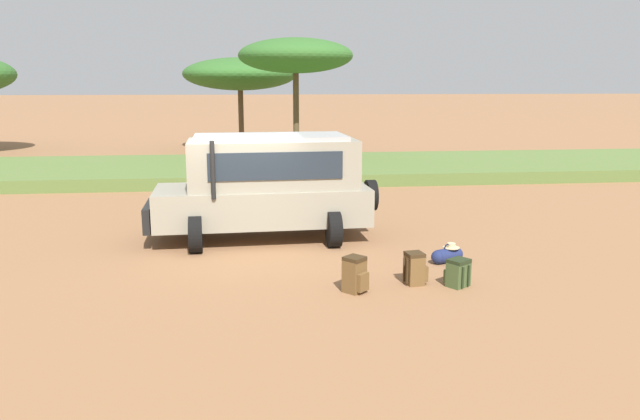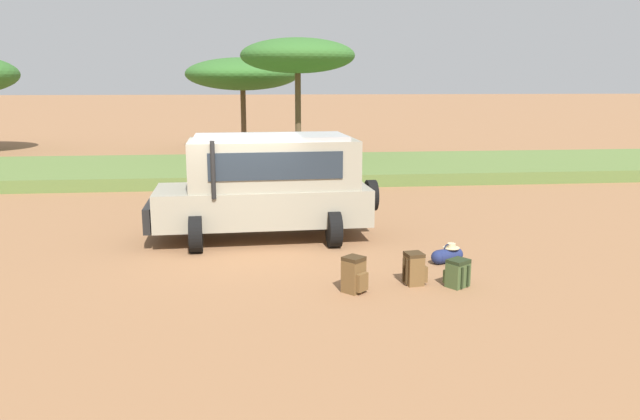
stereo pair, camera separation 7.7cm
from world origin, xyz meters
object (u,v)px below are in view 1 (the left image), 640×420
(backpack_cluster_center, at_px, (355,275))
(acacia_tree_centre_back, at_px, (296,56))
(safari_vehicle, at_px, (267,184))
(duffel_bag_low_black_case, at_px, (447,255))
(backpack_near_rear_wheel, at_px, (458,273))
(acacia_tree_left_mid, at_px, (240,74))
(backpack_beside_front_wheel, at_px, (415,269))

(backpack_cluster_center, distance_m, acacia_tree_centre_back, 16.63)
(acacia_tree_centre_back, bearing_deg, safari_vehicle, -97.67)
(duffel_bag_low_black_case, height_order, acacia_tree_centre_back, acacia_tree_centre_back)
(backpack_near_rear_wheel, bearing_deg, acacia_tree_centre_back, 96.00)
(safari_vehicle, bearing_deg, acacia_tree_left_mid, 92.16)
(backpack_cluster_center, xyz_separation_m, backpack_near_rear_wheel, (1.90, 0.09, -0.06))
(safari_vehicle, relative_size, acacia_tree_centre_back, 1.00)
(backpack_beside_front_wheel, bearing_deg, safari_vehicle, 124.86)
(safari_vehicle, bearing_deg, backpack_beside_front_wheel, -55.14)
(backpack_cluster_center, relative_size, acacia_tree_left_mid, 0.10)
(safari_vehicle, height_order, acacia_tree_left_mid, acacia_tree_left_mid)
(backpack_cluster_center, distance_m, backpack_near_rear_wheel, 1.91)
(backpack_cluster_center, bearing_deg, acacia_tree_left_mid, 95.15)
(duffel_bag_low_black_case, bearing_deg, acacia_tree_centre_back, 97.74)
(backpack_near_rear_wheel, relative_size, acacia_tree_left_mid, 0.08)
(backpack_near_rear_wheel, height_order, acacia_tree_centre_back, acacia_tree_centre_back)
(acacia_tree_centre_back, bearing_deg, backpack_cluster_center, -90.81)
(safari_vehicle, bearing_deg, acacia_tree_centre_back, 82.33)
(safari_vehicle, distance_m, backpack_cluster_center, 4.34)
(acacia_tree_left_mid, bearing_deg, safari_vehicle, -87.84)
(acacia_tree_left_mid, bearing_deg, acacia_tree_centre_back, -73.09)
(backpack_cluster_center, xyz_separation_m, acacia_tree_left_mid, (-2.15, 23.87, 3.69))
(backpack_cluster_center, distance_m, duffel_bag_low_black_case, 2.71)
(safari_vehicle, xyz_separation_m, acacia_tree_centre_back, (1.63, 12.07, 3.36))
(acacia_tree_left_mid, bearing_deg, backpack_near_rear_wheel, -80.32)
(backpack_cluster_center, relative_size, duffel_bag_low_black_case, 0.89)
(backpack_near_rear_wheel, bearing_deg, backpack_cluster_center, -177.19)
(safari_vehicle, height_order, backpack_beside_front_wheel, safari_vehicle)
(duffel_bag_low_black_case, bearing_deg, safari_vehicle, 146.13)
(safari_vehicle, relative_size, backpack_beside_front_wheel, 9.05)
(safari_vehicle, distance_m, acacia_tree_left_mid, 20.08)
(backpack_beside_front_wheel, relative_size, backpack_cluster_center, 0.93)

